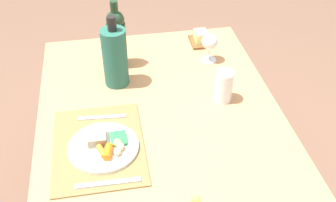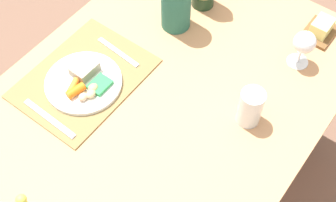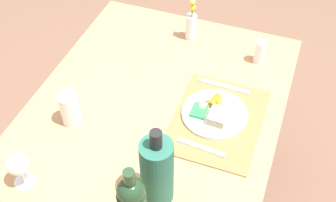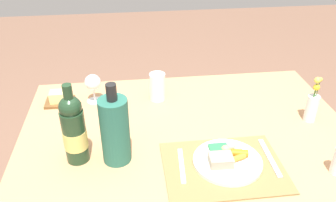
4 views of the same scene
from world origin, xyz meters
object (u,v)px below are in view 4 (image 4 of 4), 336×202
at_px(butter_dish, 59,99).
at_px(cooler_bottle, 115,130).
at_px(flower_vase, 312,105).
at_px(knife, 270,157).
at_px(water_tumbler, 157,88).
at_px(wine_glass, 93,83).
at_px(dinner_plate, 227,159).
at_px(wine_bottle, 74,130).
at_px(dining_table, 187,142).
at_px(fork, 182,165).

distance_m(butter_dish, cooler_bottle, 0.52).
bearing_deg(butter_dish, flower_vase, -14.30).
height_order(knife, water_tumbler, water_tumbler).
distance_m(wine_glass, cooler_bottle, 0.45).
bearing_deg(flower_vase, water_tumbler, 157.70).
bearing_deg(dinner_plate, wine_glass, 134.51).
distance_m(knife, butter_dish, 0.97).
relative_size(cooler_bottle, wine_bottle, 1.01).
xyz_separation_m(dining_table, fork, (-0.06, -0.23, 0.07)).
height_order(dining_table, water_tumbler, water_tumbler).
distance_m(dining_table, flower_vase, 0.55).
relative_size(dining_table, wine_glass, 9.97).
relative_size(knife, cooler_bottle, 0.68).
distance_m(fork, wine_bottle, 0.40).
bearing_deg(knife, cooler_bottle, 173.98).
bearing_deg(knife, fork, -178.08).
relative_size(knife, butter_dish, 1.64).
bearing_deg(flower_vase, dining_table, -179.51).
bearing_deg(dining_table, flower_vase, 0.49).
xyz_separation_m(water_tumbler, cooler_bottle, (-0.19, -0.41, 0.07)).
bearing_deg(knife, water_tumbler, 128.46).
height_order(dinner_plate, knife, dinner_plate).
bearing_deg(wine_glass, cooler_bottle, -76.30).
distance_m(water_tumbler, flower_vase, 0.68).
relative_size(fork, wine_glass, 1.33).
xyz_separation_m(dinner_plate, wine_glass, (-0.50, 0.51, 0.08)).
height_order(wine_glass, flower_vase, flower_vase).
xyz_separation_m(dining_table, water_tumbler, (-0.10, 0.26, 0.12)).
xyz_separation_m(cooler_bottle, wine_bottle, (-0.14, 0.02, -0.00)).
xyz_separation_m(butter_dish, flower_vase, (1.09, -0.28, 0.05)).
xyz_separation_m(dinner_plate, water_tumbler, (-0.20, 0.49, 0.04)).
bearing_deg(dinner_plate, wine_bottle, 170.01).
bearing_deg(wine_bottle, dinner_plate, -9.99).
xyz_separation_m(wine_glass, cooler_bottle, (0.11, -0.43, 0.04)).
relative_size(wine_glass, butter_dish, 1.06).
relative_size(dinner_plate, water_tumbler, 1.89).
height_order(water_tumbler, wine_glass, wine_glass).
relative_size(fork, cooler_bottle, 0.58).
bearing_deg(cooler_bottle, dining_table, 27.68).
height_order(knife, cooler_bottle, cooler_bottle).
bearing_deg(cooler_bottle, wine_glass, 103.70).
distance_m(wine_bottle, flower_vase, 0.98).
height_order(dining_table, wine_bottle, wine_bottle).
height_order(dining_table, butter_dish, butter_dish).
bearing_deg(butter_dish, dinner_plate, -37.61).
distance_m(dinner_plate, knife, 0.16).
bearing_deg(fork, cooler_bottle, 166.29).
xyz_separation_m(water_tumbler, butter_dish, (-0.46, 0.02, -0.03)).
relative_size(water_tumbler, cooler_bottle, 0.42).
bearing_deg(butter_dish, water_tumbler, -2.26).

